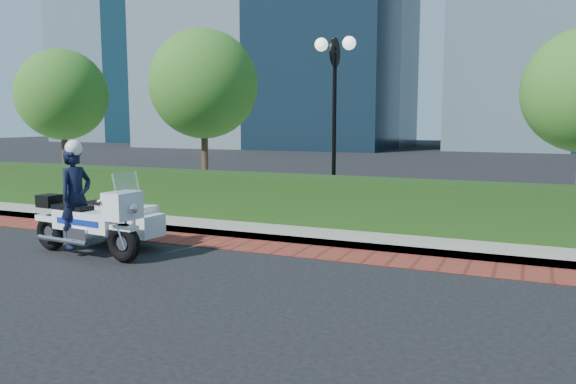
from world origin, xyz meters
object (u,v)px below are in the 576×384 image
at_px(police_motorcycle, 97,214).
at_px(lamppost, 335,96).
at_px(tree_a, 62,95).
at_px(tree_b, 204,84).

bearing_deg(police_motorcycle, lamppost, 68.13).
height_order(lamppost, police_motorcycle, lamppost).
xyz_separation_m(lamppost, tree_a, (-10.00, 1.30, 0.26)).
relative_size(tree_a, police_motorcycle, 1.81).
bearing_deg(tree_b, police_motorcycle, -75.03).
bearing_deg(tree_b, tree_a, 180.00).
bearing_deg(lamppost, tree_b, 163.89).
bearing_deg(police_motorcycle, tree_b, 110.96).
bearing_deg(police_motorcycle, tree_a, 144.00).
relative_size(tree_a, tree_b, 0.94).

